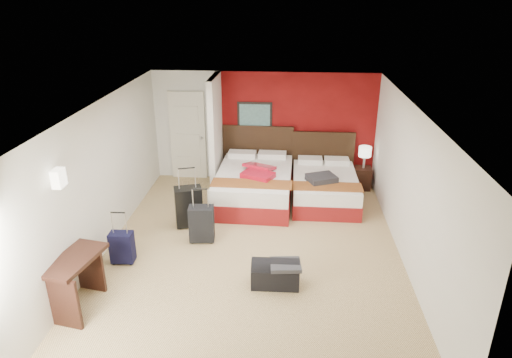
# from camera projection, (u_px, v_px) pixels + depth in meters

# --- Properties ---
(ground) EXTENTS (6.50, 6.50, 0.00)m
(ground) POSITION_uv_depth(u_px,v_px,m) (252.00, 251.00, 7.82)
(ground) COLOR #D6BB83
(ground) RESTS_ON ground
(room_walls) EXTENTS (5.02, 6.52, 2.50)m
(room_walls) POSITION_uv_depth(u_px,v_px,m) (185.00, 152.00, 8.74)
(room_walls) COLOR silver
(room_walls) RESTS_ON ground
(red_accent_panel) EXTENTS (3.50, 0.04, 2.50)m
(red_accent_panel) POSITION_uv_depth(u_px,v_px,m) (297.00, 128.00, 10.26)
(red_accent_panel) COLOR maroon
(red_accent_panel) RESTS_ON ground
(partition_wall) EXTENTS (0.12, 1.20, 2.50)m
(partition_wall) POSITION_uv_depth(u_px,v_px,m) (216.00, 135.00, 9.81)
(partition_wall) COLOR silver
(partition_wall) RESTS_ON ground
(entry_door) EXTENTS (0.82, 0.06, 2.05)m
(entry_door) POSITION_uv_depth(u_px,v_px,m) (188.00, 136.00, 10.49)
(entry_door) COLOR silver
(entry_door) RESTS_ON ground
(bed_left) EXTENTS (1.60, 2.24, 0.66)m
(bed_left) POSITION_uv_depth(u_px,v_px,m) (254.00, 186.00, 9.55)
(bed_left) COLOR silver
(bed_left) RESTS_ON ground
(bed_right) EXTENTS (1.33, 1.90, 0.57)m
(bed_right) POSITION_uv_depth(u_px,v_px,m) (325.00, 189.00, 9.54)
(bed_right) COLOR white
(bed_right) RESTS_ON ground
(red_suitcase_open) EXTENTS (0.91, 1.02, 0.11)m
(red_suitcase_open) POSITION_uv_depth(u_px,v_px,m) (259.00, 171.00, 9.31)
(red_suitcase_open) COLOR red
(red_suitcase_open) RESTS_ON bed_left
(jacket_bundle) EXTENTS (0.67, 0.61, 0.13)m
(jacket_bundle) POSITION_uv_depth(u_px,v_px,m) (322.00, 179.00, 9.14)
(jacket_bundle) COLOR #323136
(jacket_bundle) RESTS_ON bed_right
(nightstand) EXTENTS (0.36, 0.36, 0.50)m
(nightstand) POSITION_uv_depth(u_px,v_px,m) (362.00, 178.00, 10.17)
(nightstand) COLOR black
(nightstand) RESTS_ON ground
(table_lamp) EXTENTS (0.28, 0.28, 0.49)m
(table_lamp) POSITION_uv_depth(u_px,v_px,m) (364.00, 157.00, 9.98)
(table_lamp) COLOR silver
(table_lamp) RESTS_ON nightstand
(suitcase_black) EXTENTS (0.57, 0.45, 0.75)m
(suitcase_black) POSITION_uv_depth(u_px,v_px,m) (189.00, 208.00, 8.51)
(suitcase_black) COLOR black
(suitcase_black) RESTS_ON ground
(suitcase_charcoal) EXTENTS (0.46, 0.31, 0.64)m
(suitcase_charcoal) POSITION_uv_depth(u_px,v_px,m) (202.00, 225.00, 8.00)
(suitcase_charcoal) COLOR black
(suitcase_charcoal) RESTS_ON ground
(suitcase_navy) EXTENTS (0.38, 0.24, 0.52)m
(suitcase_navy) POSITION_uv_depth(u_px,v_px,m) (122.00, 249.00, 7.40)
(suitcase_navy) COLOR black
(suitcase_navy) RESTS_ON ground
(duffel_bag) EXTENTS (0.72, 0.39, 0.36)m
(duffel_bag) POSITION_uv_depth(u_px,v_px,m) (275.00, 274.00, 6.86)
(duffel_bag) COLOR black
(duffel_bag) RESTS_ON ground
(jacket_draped) EXTENTS (0.48, 0.42, 0.06)m
(jacket_draped) POSITION_uv_depth(u_px,v_px,m) (286.00, 265.00, 6.72)
(jacket_draped) COLOR #36373B
(jacket_draped) RESTS_ON duffel_bag
(desk) EXTENTS (0.66, 1.04, 0.80)m
(desk) POSITION_uv_depth(u_px,v_px,m) (78.00, 283.00, 6.29)
(desk) COLOR #331811
(desk) RESTS_ON ground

